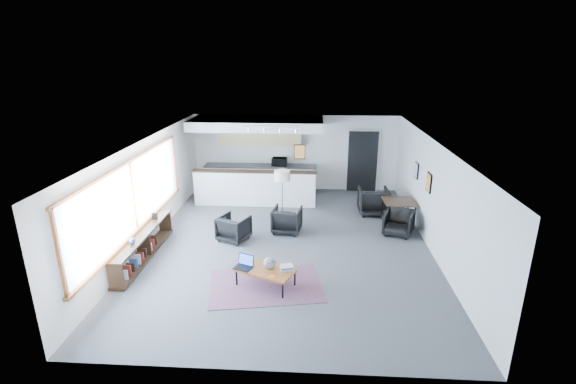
# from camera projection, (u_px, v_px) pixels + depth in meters

# --- Properties ---
(room) EXTENTS (7.02, 9.02, 2.62)m
(room) POSITION_uv_depth(u_px,v_px,m) (288.00, 195.00, 10.16)
(room) COLOR #474749
(room) RESTS_ON ground
(window) EXTENTS (0.10, 5.95, 1.66)m
(window) POSITION_uv_depth(u_px,v_px,m) (133.00, 198.00, 9.46)
(window) COLOR #8CBFFF
(window) RESTS_ON room
(console) EXTENTS (0.35, 3.00, 0.80)m
(console) POSITION_uv_depth(u_px,v_px,m) (143.00, 246.00, 9.67)
(console) COLOR black
(console) RESTS_ON floor
(kitchenette) EXTENTS (4.20, 1.96, 2.60)m
(kitchenette) POSITION_uv_depth(u_px,v_px,m) (258.00, 155.00, 13.72)
(kitchenette) COLOR white
(kitchenette) RESTS_ON floor
(doorway) EXTENTS (1.10, 0.12, 2.15)m
(doorway) POSITION_uv_depth(u_px,v_px,m) (362.00, 161.00, 14.29)
(doorway) COLOR black
(doorway) RESTS_ON room
(track_light) EXTENTS (1.60, 0.07, 0.15)m
(track_light) POSITION_uv_depth(u_px,v_px,m) (272.00, 129.00, 11.89)
(track_light) COLOR silver
(track_light) RESTS_ON room
(wall_art_lower) EXTENTS (0.03, 0.38, 0.48)m
(wall_art_lower) POSITION_uv_depth(u_px,v_px,m) (429.00, 183.00, 10.26)
(wall_art_lower) COLOR black
(wall_art_lower) RESTS_ON room
(wall_art_upper) EXTENTS (0.03, 0.34, 0.44)m
(wall_art_upper) POSITION_uv_depth(u_px,v_px,m) (416.00, 170.00, 11.51)
(wall_art_upper) COLOR black
(wall_art_upper) RESTS_ON room
(kilim_rug) EXTENTS (2.53, 1.94, 0.01)m
(kilim_rug) POSITION_uv_depth(u_px,v_px,m) (266.00, 285.00, 8.64)
(kilim_rug) COLOR #563243
(kilim_rug) RESTS_ON floor
(coffee_table) EXTENTS (1.32, 1.04, 0.38)m
(coffee_table) POSITION_uv_depth(u_px,v_px,m) (266.00, 270.00, 8.53)
(coffee_table) COLOR brown
(coffee_table) RESTS_ON floor
(laptop) EXTENTS (0.44, 0.41, 0.26)m
(laptop) POSITION_uv_depth(u_px,v_px,m) (245.00, 264.00, 8.59)
(laptop) COLOR black
(laptop) RESTS_ON coffee_table
(ceramic_pot) EXTENTS (0.25, 0.25, 0.25)m
(ceramic_pot) POSITION_uv_depth(u_px,v_px,m) (269.00, 263.00, 8.51)
(ceramic_pot) COLOR gray
(ceramic_pot) RESTS_ON coffee_table
(book_stack) EXTENTS (0.32, 0.28, 0.09)m
(book_stack) POSITION_uv_depth(u_px,v_px,m) (287.00, 267.00, 8.52)
(book_stack) COLOR silver
(book_stack) RESTS_ON coffee_table
(coaster) EXTENTS (0.13, 0.13, 0.01)m
(coaster) POSITION_uv_depth(u_px,v_px,m) (272.00, 276.00, 8.24)
(coaster) COLOR #E5590C
(coaster) RESTS_ON coffee_table
(armchair_left) EXTENTS (0.89, 0.87, 0.72)m
(armchair_left) POSITION_uv_depth(u_px,v_px,m) (234.00, 227.00, 10.65)
(armchair_left) COLOR black
(armchair_left) RESTS_ON floor
(armchair_right) EXTENTS (0.82, 0.78, 0.75)m
(armchair_right) POSITION_uv_depth(u_px,v_px,m) (287.00, 219.00, 11.14)
(armchair_right) COLOR black
(armchair_right) RESTS_ON floor
(floor_lamp) EXTENTS (0.55, 0.55, 1.52)m
(floor_lamp) POSITION_uv_depth(u_px,v_px,m) (282.00, 178.00, 11.49)
(floor_lamp) COLOR black
(floor_lamp) RESTS_ON floor
(dining_table) EXTENTS (0.86, 0.86, 0.70)m
(dining_table) POSITION_uv_depth(u_px,v_px,m) (399.00, 203.00, 11.53)
(dining_table) COLOR black
(dining_table) RESTS_ON floor
(dining_chair_near) EXTENTS (0.77, 0.75, 0.62)m
(dining_chair_near) POSITION_uv_depth(u_px,v_px,m) (398.00, 223.00, 10.99)
(dining_chair_near) COLOR black
(dining_chair_near) RESTS_ON floor
(dining_chair_far) EXTENTS (0.74, 0.69, 0.74)m
(dining_chair_far) POSITION_uv_depth(u_px,v_px,m) (373.00, 202.00, 12.42)
(dining_chair_far) COLOR black
(dining_chair_far) RESTS_ON floor
(microwave) EXTENTS (0.52, 0.32, 0.34)m
(microwave) POSITION_uv_depth(u_px,v_px,m) (279.00, 161.00, 14.19)
(microwave) COLOR black
(microwave) RESTS_ON kitchenette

